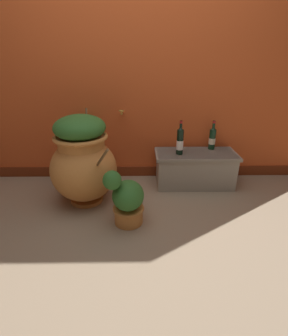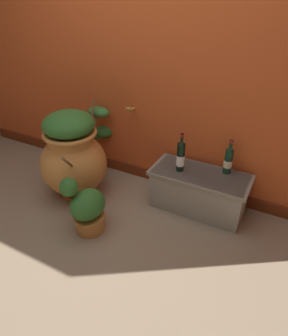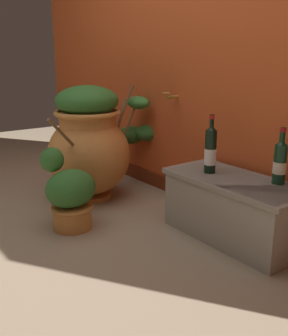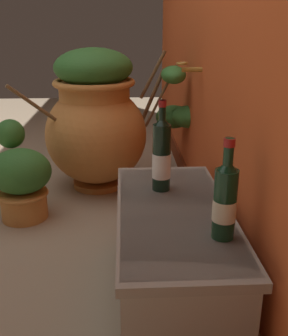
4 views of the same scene
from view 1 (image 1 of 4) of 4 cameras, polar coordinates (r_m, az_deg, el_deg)
name	(u,v)px [view 1 (image 1 of 4)]	position (r m, az deg, el deg)	size (l,w,h in m)	color
ground_plane	(135,236)	(2.02, -2.08, -15.15)	(7.00, 7.00, 0.00)	gray
back_wall	(135,55)	(2.78, -1.99, 24.20)	(4.40, 0.33, 2.60)	#D15123
terracotta_urn	(84,160)	(2.37, -13.48, 1.74)	(0.68, 1.15, 0.83)	#CC7F3D
stone_ledge	(195,167)	(2.74, 11.37, 0.12)	(0.84, 0.39, 0.36)	#9E9384
wine_bottle_left	(180,141)	(2.57, 8.12, 6.09)	(0.07, 0.07, 0.34)	black
wine_bottle_middle	(212,138)	(2.80, 15.16, 6.65)	(0.07, 0.07, 0.31)	black
potted_shrub	(128,202)	(2.07, -3.57, -7.57)	(0.26, 0.31, 0.37)	#CC7F3D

